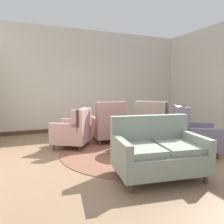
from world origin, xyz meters
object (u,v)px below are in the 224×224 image
Objects in this scene: coffee_table at (129,136)px; settee at (158,152)px; side_table at (143,121)px; armchair_back_corner at (108,125)px; armchair_near_window at (191,134)px; porcelain_vase at (131,125)px; armchair_foreground_right at (74,130)px; armchair_beside_settee at (155,126)px.

coffee_table is 1.28m from settee.
coffee_table is 1.16× the size of side_table.
armchair_near_window is at bearing 134.62° from armchair_back_corner.
armchair_near_window is at bearing -23.10° from porcelain_vase.
armchair_back_corner reaches higher than armchair_foreground_right.
armchair_near_window is (1.42, 0.79, 0.02)m from settee.
coffee_table is 1.37m from armchair_near_window.
settee is 1.38× the size of armchair_foreground_right.
armchair_beside_settee is (1.11, -0.52, -0.00)m from armchair_back_corner.
settee is (-0.15, -1.28, 0.02)m from coffee_table.
armchair_beside_settee is (1.20, 1.87, 0.04)m from settee.
settee is (-0.20, -1.31, -0.22)m from porcelain_vase.
armchair_near_window is at bearing 37.70° from settee.
side_table is at bearing 50.71° from porcelain_vase.
armchair_beside_settee is at bearing 45.10° from armchair_near_window.
armchair_beside_settee is 1.09× the size of armchair_foreground_right.
side_table is at bearing -158.26° from armchair_back_corner.
armchair_near_window reaches higher than coffee_table.
porcelain_vase is 0.27× the size of armchair_near_window.
armchair_beside_settee is at bearing 159.75° from armchair_back_corner.
armchair_foreground_right is at bearing 120.09° from settee.
armchair_near_window is 2.70m from armchair_foreground_right.
armchair_beside_settee is at bearing -103.28° from side_table.
settee is 2.38m from armchair_back_corner.
side_table is at bearing -44.76° from armchair_beside_settee.
armchair_near_window is at bearing 90.62° from armchair_foreground_right.
porcelain_vase is 1.42m from armchair_foreground_right.
armchair_back_corner reaches higher than armchair_near_window.
armchair_back_corner is at bearing 92.92° from coffee_table.
coffee_table is 0.74× the size of armchair_back_corner.
settee is at bearing -98.78° from porcelain_vase.
armchair_beside_settee reaches higher than armchair_back_corner.
armchair_beside_settee is (0.99, 0.56, -0.18)m from porcelain_vase.
armchair_near_window reaches higher than settee.
settee is at bearing 152.33° from armchair_near_window.
armchair_back_corner is 0.89× the size of armchair_near_window.
armchair_back_corner is (0.09, 2.38, 0.04)m from settee.
armchair_back_corner is at bearing 33.46° from armchair_beside_settee.
porcelain_vase is 0.28× the size of armchair_beside_settee.
armchair_beside_settee is at bearing 29.36° from coffee_table.
armchair_back_corner is at bearing 73.15° from armchair_near_window.
coffee_table is 0.68× the size of armchair_beside_settee.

